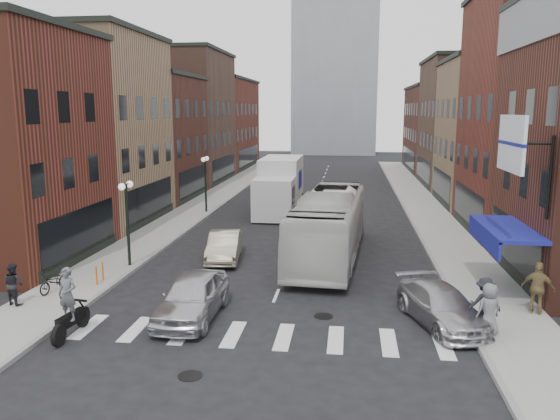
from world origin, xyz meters
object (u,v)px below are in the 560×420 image
Objects in this scene: billboard_sign at (514,145)px; motorcycle_rider at (69,305)px; transit_bus at (329,225)px; sedan_left_near at (192,297)px; sedan_left_far at (224,246)px; ped_right_a at (485,303)px; parked_bicycle at (54,282)px; curb_car at (441,306)px; ped_right_b at (538,288)px; streetlamp_far at (205,174)px; ped_left_solo at (13,284)px; bike_rack at (100,273)px; box_truck at (280,186)px; ped_right_c at (489,309)px; streetlamp_near at (127,208)px.

billboard_sign reaches higher than motorcycle_rider.
billboard_sign is at bearing -40.13° from transit_bus.
sedan_left_near is at bearing -112.92° from transit_bus.
transit_bus is at bearing 61.61° from motorcycle_rider.
sedan_left_far is 13.18m from ped_right_a.
curb_car is at bearing 7.04° from parked_bicycle.
curb_car is at bearing -145.40° from billboard_sign.
ped_right_a reaches higher than curb_car.
curb_car is 2.61× the size of ped_right_a.
ped_right_b is at bearing -38.76° from transit_bus.
streetlamp_far is 19.84m from ped_left_solo.
ped_left_solo is at bearing 162.93° from curb_car.
ped_left_solo is at bearing -96.40° from streetlamp_far.
sedan_left_near is 6.45m from parked_bicycle.
sedan_left_far is at bearing -45.35° from ped_right_a.
parked_bicycle is 16.37m from ped_right_a.
ped_right_a is (10.67, -7.73, 0.32)m from sedan_left_far.
bike_rack is 11.15m from transit_bus.
motorcycle_rider is (1.22, -21.86, -1.80)m from streetlamp_far.
box_truck is at bearing 112.99° from transit_bus.
ped_right_c is at bearing -45.06° from sedan_left_far.
billboard_sign reaches higher than box_truck.
sedan_left_far is 9.91m from ped_left_solo.
ped_right_b is at bearing -4.78° from bike_rack.
ped_right_c is (0.00, -0.61, -0.00)m from ped_right_a.
ped_right_a is at bearing 5.59° from parked_bicycle.
curb_car is at bearing -44.65° from sedan_left_far.
parked_bicycle is 1.00× the size of ped_left_solo.
box_truck is 3.80× the size of motorcycle_rider.
motorcycle_rider is 1.49× the size of ped_left_solo.
sedan_left_near is 12.37m from ped_right_b.
streetlamp_far is at bearing 106.53° from curb_car.
ped_right_b is at bearing -58.55° from box_truck.
ped_right_a reaches higher than parked_bicycle.
ped_right_c is (9.59, -21.43, -0.92)m from box_truck.
streetlamp_near is 2.36× the size of ped_right_c.
motorcycle_rider reaches higher than ped_left_solo.
parked_bicycle is (-5.61, -6.06, -0.13)m from sedan_left_far.
streetlamp_far is at bearing -24.06° from ped_right_b.
streetlamp_far is 21.97m from motorcycle_rider.
ped_right_c is (10.06, -0.60, 0.22)m from sedan_left_near.
sedan_left_near is 7.76m from sedan_left_far.
transit_bus is at bearing 45.02° from parked_bicycle.
ped_left_solo is (-11.47, -8.70, -0.72)m from transit_bus.
streetlamp_far is at bearing 90.00° from streetlamp_near.
billboard_sign is 2.32× the size of ped_left_solo.
sedan_left_far is at bearing 47.38° from bike_rack.
box_truck is at bearing -35.69° from ped_right_b.
motorcycle_rider reaches higher than ped_right_b.
streetlamp_far is 0.34× the size of transit_bus.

